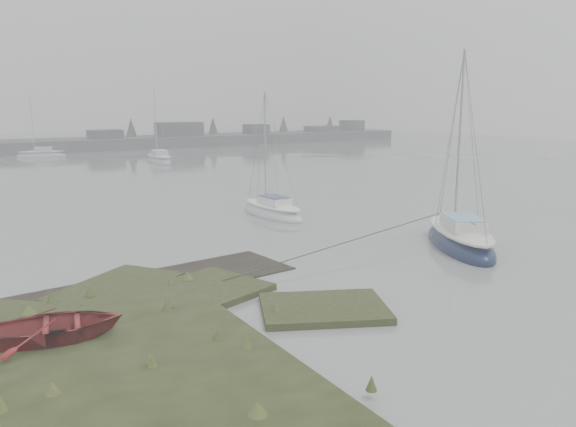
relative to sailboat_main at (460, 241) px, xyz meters
The scene contains 7 objects.
ground 29.10m from the sailboat_main, 109.04° to the left, with size 160.00×160.00×0.00m, color slate.
far_shoreline 61.88m from the sailboat_main, 73.72° to the left, with size 60.00×8.00×4.15m.
sailboat_main is the anchor object (origin of this frame).
sailboat_white 10.24m from the sailboat_main, 108.49° to the left, with size 1.93×5.00×6.92m.
sailboat_far_b 39.06m from the sailboat_main, 88.79° to the left, with size 2.37×5.95×8.20m.
sailboat_far_c 52.35m from the sailboat_main, 99.02° to the left, with size 5.26×2.86×7.07m.
dinghy 15.95m from the sailboat_main, behind, with size 2.28×3.20×0.66m, color maroon.
Camera 1 is at (-8.33, -12.76, 5.81)m, focal length 35.00 mm.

